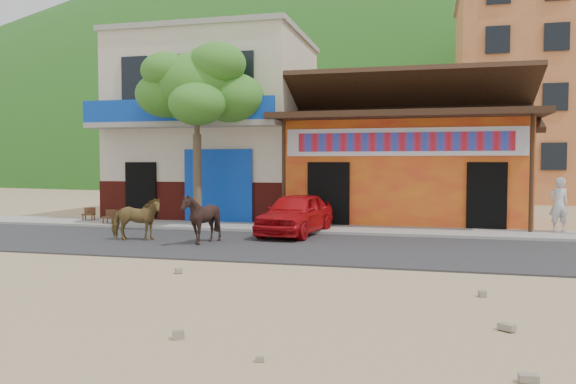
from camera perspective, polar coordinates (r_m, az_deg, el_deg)
name	(u,v)px	position (r m, az deg, el deg)	size (l,w,h in m)	color
ground	(290,265)	(12.03, 0.23, -7.45)	(120.00, 120.00, 0.00)	#9E825B
road	(314,247)	(14.43, 2.62, -5.62)	(60.00, 5.00, 0.04)	#28282B
sidewalk	(336,230)	(17.84, 4.86, -3.84)	(60.00, 2.00, 0.12)	gray
dance_club	(406,173)	(21.50, 11.87, 1.92)	(8.00, 6.00, 3.60)	orange
cafe_building	(218,130)	(23.08, -7.15, 6.25)	(7.00, 6.00, 7.00)	beige
apartment_front	(538,97)	(36.22, 24.09, 8.79)	(9.00, 9.00, 12.00)	#CC723F
hillside	(409,93)	(82.12, 12.17, 9.80)	(100.00, 40.00, 24.00)	#194C14
tree	(197,134)	(18.84, -9.22, 5.81)	(3.00, 3.00, 6.00)	#2D721E
cow_tan	(136,219)	(16.02, -15.19, -2.66)	(0.64, 1.40, 1.18)	olive
cow_dark	(201,218)	(14.96, -8.81, -2.68)	(1.08, 1.22, 1.34)	black
red_car	(296,214)	(16.74, 0.79, -2.21)	(1.47, 3.66, 1.25)	#BA0D13
scooter	(291,211)	(18.23, 0.28, -1.90)	(0.67, 1.92, 1.01)	black
pedestrian	(559,205)	(18.57, 25.79, -1.16)	(0.59, 0.39, 1.62)	silver
cafe_chair_left	(88,208)	(21.37, -19.61, -1.58)	(0.39, 0.39, 0.84)	#4C2C19
cafe_chair_right	(109,211)	(20.04, -17.69, -1.82)	(0.40, 0.40, 0.86)	#50311A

